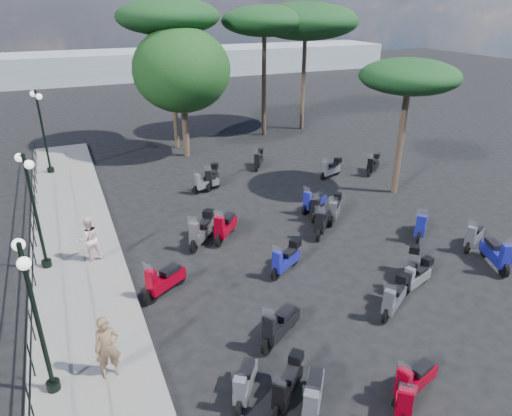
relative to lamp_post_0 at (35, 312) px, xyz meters
name	(u,v)px	position (x,y,z in m)	size (l,w,h in m)	color
ground	(288,270)	(7.39, 2.60, -2.33)	(120.00, 120.00, 0.00)	black
sidewalk	(78,266)	(0.89, 5.60, -2.26)	(3.00, 30.00, 0.15)	slate
railing	(32,255)	(-0.41, 5.40, -1.44)	(0.04, 26.04, 1.10)	black
lamp_post_0	(35,312)	(0.00, 0.00, 0.00)	(0.39, 1.12, 3.83)	black
lamp_post_1	(34,205)	(-0.06, 5.83, 0.08)	(0.57, 1.12, 3.97)	black
lamp_post_2	(42,127)	(0.26, 15.78, 0.23)	(0.56, 1.21, 4.23)	black
woman	(107,348)	(1.28, -0.06, -1.37)	(0.59, 0.39, 1.62)	brown
pedestrian_far	(89,239)	(1.38, 5.72, -1.39)	(0.78, 0.60, 1.60)	silver
scooter_1	(313,397)	(5.19, -2.82, -1.87)	(1.11, 1.41, 1.34)	black
scooter_2	(245,383)	(4.00, -1.82, -1.91)	(0.98, 1.29, 1.21)	black
scooter_3	(164,281)	(3.26, 2.89, -1.85)	(1.55, 1.06, 1.40)	black
scooter_4	(225,227)	(6.20, 5.53, -1.82)	(1.32, 1.46, 1.48)	black
scooter_5	(403,394)	(7.04, -3.55, -1.87)	(1.16, 1.33, 1.32)	black
scooter_6	(287,385)	(4.84, -2.30, -1.87)	(1.23, 1.14, 1.22)	black
scooter_7	(280,325)	(5.57, -0.41, -1.84)	(1.55, 1.08, 1.42)	black
scooter_8	(286,259)	(7.25, 2.55, -1.85)	(1.45, 0.97, 1.28)	black
scooter_9	(202,231)	(5.27, 5.51, -1.78)	(1.36, 1.47, 1.46)	black
scooter_10	(212,177)	(7.42, 10.81, -1.84)	(1.06, 1.46, 1.32)	black
scooter_11	(414,380)	(7.55, -3.32, -1.89)	(1.57, 0.67, 1.27)	black
scooter_12	(394,298)	(9.15, -0.62, -1.85)	(1.44, 1.01, 1.29)	black
scooter_13	(412,268)	(10.70, 0.44, -1.83)	(1.28, 1.30, 1.33)	black
scooter_14	(314,202)	(10.54, 6.40, -1.88)	(1.53, 0.83, 1.29)	black
scooter_15	(315,207)	(10.30, 5.85, -1.88)	(1.08, 1.37, 1.30)	black
scooter_16	(206,183)	(6.97, 10.37, -1.90)	(1.52, 0.67, 1.24)	black
scooter_17	(417,276)	(10.56, 0.03, -1.88)	(1.47, 0.70, 1.21)	black
scooter_18	(321,222)	(9.76, 4.46, -1.83)	(1.24, 1.47, 1.44)	black
scooter_19	(335,209)	(10.89, 5.28, -1.85)	(1.21, 1.30, 1.29)	black
scooter_20	(259,160)	(10.62, 12.44, -1.88)	(0.99, 1.33, 1.21)	black
scooter_22	(496,254)	(13.91, -0.01, -1.84)	(0.88, 1.72, 1.43)	black
scooter_23	(421,225)	(13.13, 2.73, -1.84)	(1.38, 1.28, 1.41)	black
scooter_24	(474,237)	(14.29, 1.28, -1.88)	(1.50, 0.89, 1.30)	black
scooter_25	(373,165)	(15.77, 9.28, -1.87)	(1.32, 1.06, 1.23)	black
scooter_26	(331,169)	(13.42, 9.63, -1.87)	(1.48, 0.74, 1.23)	black
broadleaf_tree	(182,70)	(7.65, 16.09, 2.51)	(5.34, 5.34, 7.13)	#38281E
pine_0	(264,21)	(13.66, 18.50, 4.80)	(5.34, 5.34, 8.10)	#38281E
pine_1	(306,21)	(16.77, 18.87, 4.75)	(6.82, 6.82, 8.29)	#38281E
pine_2	(168,17)	(7.56, 17.98, 5.14)	(5.78, 5.78, 8.52)	#38281E
pine_3	(409,77)	(15.15, 6.75, 2.98)	(4.31, 4.31, 6.10)	#38281E
distant_hills	(110,66)	(7.39, 47.60, -0.83)	(70.00, 8.00, 3.00)	gray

